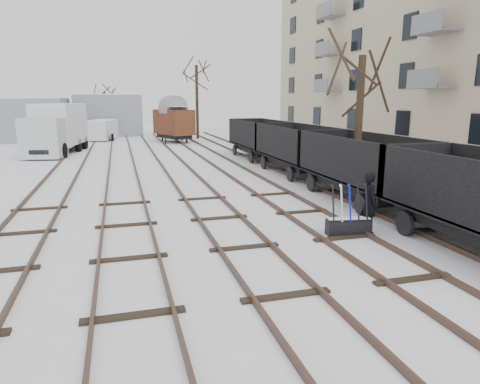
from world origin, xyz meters
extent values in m
plane|color=white|center=(0.00, 0.00, 0.00)|extent=(120.00, 120.00, 0.00)
cube|color=black|center=(-6.72, 14.00, 0.07)|extent=(0.07, 52.00, 0.15)
cube|color=black|center=(-5.28, 14.00, 0.07)|extent=(0.07, 52.00, 0.15)
cube|color=black|center=(-6.00, 2.00, 0.03)|extent=(1.90, 0.20, 0.08)
cube|color=black|center=(-3.72, 14.00, 0.07)|extent=(0.07, 52.00, 0.15)
cube|color=black|center=(-2.28, 14.00, 0.07)|extent=(0.07, 52.00, 0.15)
cube|color=black|center=(-3.00, 2.00, 0.03)|extent=(1.90, 0.20, 0.08)
cube|color=black|center=(-0.72, 14.00, 0.07)|extent=(0.07, 52.00, 0.15)
cube|color=black|center=(0.72, 14.00, 0.07)|extent=(0.07, 52.00, 0.15)
cube|color=black|center=(0.00, 2.00, 0.03)|extent=(1.90, 0.20, 0.08)
cube|color=black|center=(2.28, 14.00, 0.07)|extent=(0.07, 52.00, 0.15)
cube|color=black|center=(3.72, 14.00, 0.07)|extent=(0.07, 52.00, 0.15)
cube|color=black|center=(3.00, 2.00, 0.03)|extent=(1.90, 0.20, 0.08)
cube|color=black|center=(5.28, 14.00, 0.07)|extent=(0.07, 52.00, 0.15)
cube|color=black|center=(6.72, 14.00, 0.07)|extent=(0.07, 52.00, 0.15)
cube|color=black|center=(6.00, 2.00, 0.03)|extent=(1.90, 0.20, 0.08)
cube|color=#B6AA8C|center=(20.00, 14.00, 8.00)|extent=(10.00, 45.00, 16.00)
cube|color=gray|center=(-13.00, 36.00, 2.00)|extent=(10.00, 8.00, 4.00)
cube|color=white|center=(-13.00, 36.00, 4.05)|extent=(9.80, 7.84, 0.10)
cube|color=gray|center=(-4.00, 40.00, 2.20)|extent=(7.00, 6.00, 4.40)
cube|color=white|center=(-4.00, 40.00, 4.45)|extent=(6.86, 5.88, 0.10)
cube|color=black|center=(3.29, 0.31, 0.22)|extent=(1.35, 0.64, 0.44)
cube|color=black|center=(3.29, 0.31, 0.46)|extent=(1.33, 0.52, 0.06)
cube|color=white|center=(3.29, 0.31, 0.50)|extent=(1.28, 0.47, 0.03)
cylinder|color=black|center=(2.80, 0.40, 0.95)|extent=(0.10, 0.32, 1.08)
cylinder|color=silver|center=(3.04, 0.35, 0.95)|extent=(0.10, 0.32, 1.08)
cylinder|color=#0E14B6|center=(3.29, 0.31, 0.95)|extent=(0.10, 0.32, 1.08)
cylinder|color=black|center=(3.54, 0.27, 0.95)|extent=(0.10, 0.32, 1.08)
cylinder|color=black|center=(3.78, 0.23, 0.95)|extent=(0.10, 0.32, 1.08)
imported|color=black|center=(4.00, 0.41, 0.91)|extent=(0.49, 0.70, 1.83)
cube|color=black|center=(4.80, -2.19, 1.72)|extent=(0.10, 6.26, 1.67)
cylinder|color=black|center=(7.15, -0.18, 0.37)|extent=(0.13, 0.73, 0.73)
cube|color=black|center=(6.00, 4.21, 0.68)|extent=(2.00, 5.51, 0.42)
cube|color=black|center=(6.00, 4.21, 0.89)|extent=(2.51, 6.26, 0.13)
cube|color=black|center=(4.80, 4.21, 1.72)|extent=(0.10, 6.26, 1.67)
cube|color=black|center=(7.20, 4.21, 1.72)|extent=(0.10, 6.26, 1.67)
cube|color=white|center=(6.00, 4.21, 0.99)|extent=(2.26, 6.01, 0.06)
cylinder|color=black|center=(4.85, 2.21, 0.37)|extent=(0.13, 0.73, 0.73)
cylinder|color=black|center=(7.15, 6.22, 0.37)|extent=(0.13, 0.73, 0.73)
cube|color=black|center=(6.00, 10.61, 0.68)|extent=(2.00, 5.51, 0.42)
cube|color=black|center=(6.00, 10.61, 0.89)|extent=(2.51, 6.26, 0.13)
cube|color=black|center=(4.80, 10.61, 1.72)|extent=(0.10, 6.26, 1.67)
cube|color=black|center=(7.20, 10.61, 1.72)|extent=(0.10, 6.26, 1.67)
cube|color=white|center=(6.00, 10.61, 0.99)|extent=(2.26, 6.01, 0.06)
cylinder|color=black|center=(4.85, 8.61, 0.37)|extent=(0.13, 0.73, 0.73)
cylinder|color=black|center=(7.15, 12.62, 0.37)|extent=(0.13, 0.73, 0.73)
cube|color=black|center=(6.00, 17.01, 0.68)|extent=(2.00, 5.51, 0.42)
cube|color=black|center=(6.00, 17.01, 0.89)|extent=(2.51, 6.26, 0.13)
cube|color=black|center=(4.80, 17.01, 1.72)|extent=(0.10, 6.26, 1.67)
cube|color=black|center=(7.20, 17.01, 1.72)|extent=(0.10, 6.26, 1.67)
cube|color=white|center=(6.00, 17.01, 0.99)|extent=(2.26, 6.01, 0.06)
cylinder|color=black|center=(4.85, 15.01, 0.37)|extent=(0.13, 0.73, 0.73)
cylinder|color=black|center=(7.15, 19.02, 0.37)|extent=(0.13, 0.73, 0.73)
cube|color=black|center=(1.89, 29.74, 0.56)|extent=(2.94, 4.16, 0.35)
cube|color=#532C18|center=(1.89, 29.74, 1.86)|extent=(3.52, 4.79, 2.25)
cube|color=white|center=(1.89, 29.74, 3.29)|extent=(3.25, 4.51, 0.03)
cylinder|color=black|center=(0.94, 28.35, 0.30)|extent=(0.10, 0.61, 0.61)
cylinder|color=black|center=(2.84, 31.12, 0.30)|extent=(0.10, 0.61, 0.61)
cube|color=black|center=(-7.41, 23.40, 0.58)|extent=(2.64, 8.05, 0.31)
cube|color=#AEB4B8|center=(-7.41, 20.47, 1.41)|extent=(2.84, 2.50, 2.62)
cube|color=silver|center=(-7.41, 24.23, 2.09)|extent=(3.53, 5.82, 2.93)
cube|color=white|center=(-7.41, 24.23, 3.58)|extent=(3.46, 5.71, 0.04)
cylinder|color=black|center=(-8.56, 20.68, 0.52)|extent=(0.31, 1.05, 1.05)
cylinder|color=black|center=(-6.26, 26.33, 0.52)|extent=(0.31, 1.05, 1.05)
cube|color=silver|center=(-4.58, 33.75, 1.01)|extent=(2.98, 4.78, 1.81)
cube|color=white|center=(-4.58, 33.75, 1.94)|extent=(2.91, 4.67, 0.04)
cylinder|color=black|center=(-5.48, 32.34, 0.35)|extent=(0.22, 0.71, 0.71)
cylinder|color=black|center=(-3.67, 35.16, 0.35)|extent=(0.22, 0.71, 0.71)
cylinder|color=black|center=(6.25, 4.96, 2.80)|extent=(0.30, 0.30, 5.61)
cylinder|color=black|center=(-4.41, 42.00, 2.38)|extent=(0.30, 0.30, 4.75)
cylinder|color=black|center=(4.67, 32.83, 3.62)|extent=(0.30, 0.30, 7.23)
camera|label=1|loc=(-3.07, -10.45, 3.92)|focal=32.00mm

